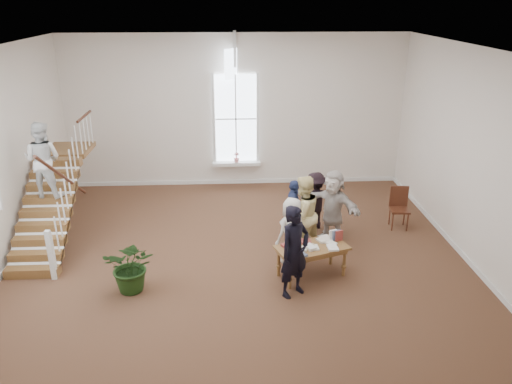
{
  "coord_description": "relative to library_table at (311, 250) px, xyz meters",
  "views": [
    {
      "loc": [
        -0.18,
        -10.09,
        5.47
      ],
      "look_at": [
        0.38,
        0.4,
        1.31
      ],
      "focal_mm": 35.0,
      "sensor_mm": 36.0,
      "label": 1
    }
  ],
  "objects": [
    {
      "name": "woman_cluster_a",
      "position": [
        -0.15,
        1.84,
        0.12
      ],
      "size": [
        0.52,
        0.9,
        1.44
      ],
      "primitive_type": "imported",
      "rotation": [
        0.0,
        0.0,
        1.36
      ],
      "color": "navy",
      "rests_on": "ground"
    },
    {
      "name": "library_table",
      "position": [
        0.0,
        0.0,
        0.0
      ],
      "size": [
        1.61,
        1.17,
        0.74
      ],
      "rotation": [
        0.0,
        0.0,
        0.34
      ],
      "color": "brown",
      "rests_on": "ground"
    },
    {
      "name": "room_shell",
      "position": [
        -1.44,
        5.51,
        -0.2
      ],
      "size": [
        10.49,
        10.0,
        10.0
      ],
      "color": "silver",
      "rests_on": "ground"
    },
    {
      "name": "woman_cluster_c",
      "position": [
        0.75,
        1.64,
        0.27
      ],
      "size": [
        1.52,
        1.49,
        1.74
      ],
      "primitive_type": "imported",
      "rotation": [
        0.0,
        0.0,
        5.52
      ],
      "color": "beige",
      "rests_on": "ground"
    },
    {
      "name": "police_officer",
      "position": [
        -0.44,
        -0.65,
        0.33
      ],
      "size": [
        0.81,
        0.76,
        1.86
      ],
      "primitive_type": "imported",
      "rotation": [
        0.0,
        0.0,
        0.64
      ],
      "color": "black",
      "rests_on": "ground"
    },
    {
      "name": "floor_plant",
      "position": [
        -3.59,
        -0.35,
        -0.06
      ],
      "size": [
        1.08,
        0.96,
        1.09
      ],
      "primitive_type": "imported",
      "rotation": [
        0.0,
        0.0,
        -0.12
      ],
      "color": "#183310",
      "rests_on": "ground"
    },
    {
      "name": "woman_cluster_b",
      "position": [
        0.45,
        2.29,
        0.13
      ],
      "size": [
        1.1,
        0.93,
        1.47
      ],
      "primitive_type": "imported",
      "rotation": [
        0.0,
        0.0,
        3.63
      ],
      "color": "black",
      "rests_on": "ground"
    },
    {
      "name": "side_chair",
      "position": [
        2.57,
        2.28,
        -0.01
      ],
      "size": [
        0.5,
        0.5,
        1.05
      ],
      "rotation": [
        0.0,
        0.0,
        -0.1
      ],
      "color": "#3E1C11",
      "rests_on": "ground"
    },
    {
      "name": "staircase",
      "position": [
        -5.78,
        1.87,
        1.02
      ],
      "size": [
        1.1,
        4.1,
        2.92
      ],
      "color": "brown",
      "rests_on": "ground"
    },
    {
      "name": "elderly_woman",
      "position": [
        -0.34,
        0.6,
        0.15
      ],
      "size": [
        0.88,
        0.81,
        1.5
      ],
      "primitive_type": "imported",
      "rotation": [
        0.0,
        0.0,
        3.74
      ],
      "color": "beige",
      "rests_on": "ground"
    },
    {
      "name": "ground",
      "position": [
        -1.44,
        1.12,
        -0.6
      ],
      "size": [
        10.0,
        10.0,
        0.0
      ],
      "primitive_type": "plane",
      "color": "#4C341E",
      "rests_on": "ground"
    },
    {
      "name": "person_yellow",
      "position": [
        -0.04,
        1.1,
        0.3
      ],
      "size": [
        1.11,
        1.06,
        1.81
      ],
      "primitive_type": "imported",
      "rotation": [
        0.0,
        0.0,
        3.74
      ],
      "color": "#F3E098",
      "rests_on": "ground"
    }
  ]
}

